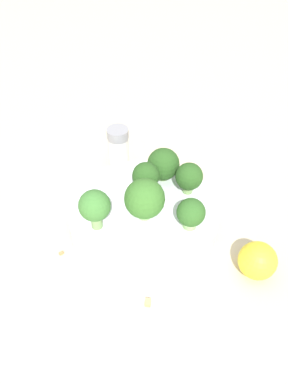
{
  "coord_description": "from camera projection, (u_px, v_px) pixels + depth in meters",
  "views": [
    {
      "loc": [
        0.29,
        0.2,
        0.41
      ],
      "look_at": [
        0.0,
        0.0,
        0.08
      ],
      "focal_mm": 35.0,
      "sensor_mm": 36.0,
      "label": 1
    }
  ],
  "objects": [
    {
      "name": "ground_plane",
      "position": [
        144.0,
        230.0,
        0.54
      ],
      "size": [
        3.0,
        3.0,
        0.0
      ],
      "primitive_type": "plane",
      "color": "beige"
    },
    {
      "name": "bowl",
      "position": [
        144.0,
        219.0,
        0.52
      ],
      "size": [
        0.2,
        0.2,
        0.05
      ],
      "primitive_type": "cylinder",
      "color": "silver",
      "rests_on": "ground_plane"
    },
    {
      "name": "broccoli_floret_0",
      "position": [
        189.0,
        177.0,
        0.51
      ],
      "size": [
        0.04,
        0.04,
        0.05
      ],
      "color": "#7A9E5B",
      "rests_on": "bowl"
    },
    {
      "name": "broccoli_floret_1",
      "position": [
        145.0,
        199.0,
        0.47
      ],
      "size": [
        0.05,
        0.05,
        0.06
      ],
      "color": "#8EB770",
      "rests_on": "bowl"
    },
    {
      "name": "broccoli_floret_2",
      "position": [
        146.0,
        177.0,
        0.51
      ],
      "size": [
        0.04,
        0.04,
        0.05
      ],
      "color": "#7A9E5B",
      "rests_on": "bowl"
    },
    {
      "name": "broccoli_floret_3",
      "position": [
        191.0,
        213.0,
        0.47
      ],
      "size": [
        0.04,
        0.04,
        0.04
      ],
      "color": "#8EB770",
      "rests_on": "bowl"
    },
    {
      "name": "broccoli_floret_4",
      "position": [
        95.0,
        207.0,
        0.46
      ],
      "size": [
        0.04,
        0.04,
        0.06
      ],
      "color": "#7A9E5B",
      "rests_on": "bowl"
    },
    {
      "name": "broccoli_floret_5",
      "position": [
        163.0,
        164.0,
        0.53
      ],
      "size": [
        0.05,
        0.05,
        0.05
      ],
      "color": "#7A9E5B",
      "rests_on": "bowl"
    },
    {
      "name": "pepper_shaker",
      "position": [
        119.0,
        148.0,
        0.62
      ],
      "size": [
        0.04,
        0.04,
        0.08
      ],
      "color": "silver",
      "rests_on": "ground_plane"
    },
    {
      "name": "lemon_wedge",
      "position": [
        257.0,
        261.0,
        0.47
      ],
      "size": [
        0.05,
        0.05,
        0.05
      ],
      "primitive_type": "sphere",
      "color": "yellow",
      "rests_on": "ground_plane"
    },
    {
      "name": "almond_crumb_0",
      "position": [
        148.0,
        301.0,
        0.45
      ],
      "size": [
        0.01,
        0.01,
        0.01
      ],
      "primitive_type": "cube",
      "rotation": [
        0.0,
        0.0,
        3.61
      ],
      "color": "tan",
      "rests_on": "ground_plane"
    },
    {
      "name": "almond_crumb_1",
      "position": [
        61.0,
        253.0,
        0.51
      ],
      "size": [
        0.01,
        0.01,
        0.01
      ],
      "primitive_type": "cube",
      "rotation": [
        0.0,
        0.0,
        5.94
      ],
      "color": "#AD7F4C",
      "rests_on": "ground_plane"
    }
  ]
}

